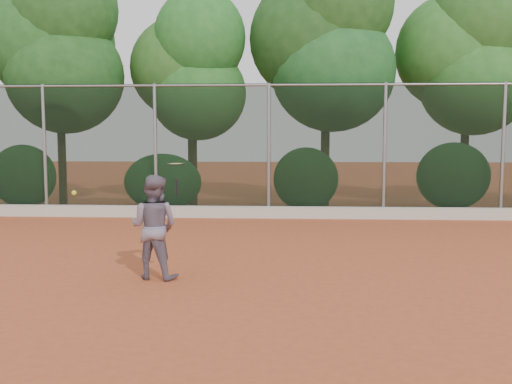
{
  "coord_description": "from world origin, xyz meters",
  "views": [
    {
      "loc": [
        0.5,
        -7.94,
        2.12
      ],
      "look_at": [
        0.0,
        1.0,
        1.25
      ],
      "focal_mm": 40.0,
      "sensor_mm": 36.0,
      "label": 1
    }
  ],
  "objects": [
    {
      "name": "ground",
      "position": [
        0.0,
        0.0,
        0.0
      ],
      "size": [
        80.0,
        80.0,
        0.0
      ],
      "primitive_type": "plane",
      "color": "#AB4B28",
      "rests_on": "ground"
    },
    {
      "name": "concrete_curb",
      "position": [
        0.0,
        6.82,
        0.15
      ],
      "size": [
        24.0,
        0.2,
        0.3
      ],
      "primitive_type": "cube",
      "color": "beige",
      "rests_on": "ground"
    },
    {
      "name": "tennis_player",
      "position": [
        -1.5,
        0.39,
        0.78
      ],
      "size": [
        0.86,
        0.74,
        1.56
      ],
      "primitive_type": "imported",
      "rotation": [
        0.0,
        0.0,
        2.93
      ],
      "color": "slate",
      "rests_on": "ground"
    },
    {
      "name": "chainlink_fence",
      "position": [
        -0.0,
        7.0,
        1.86
      ],
      "size": [
        24.09,
        0.09,
        3.5
      ],
      "color": "black",
      "rests_on": "ground"
    },
    {
      "name": "foliage_backdrop",
      "position": [
        -0.55,
        8.98,
        4.4
      ],
      "size": [
        23.7,
        3.63,
        7.55
      ],
      "color": "#402C18",
      "rests_on": "ground"
    },
    {
      "name": "tennis_racket",
      "position": [
        -1.12,
        0.23,
        1.69
      ],
      "size": [
        0.35,
        0.35,
        0.5
      ],
      "color": "black",
      "rests_on": "ground"
    },
    {
      "name": "tennis_ball_in_flight",
      "position": [
        -2.67,
        0.32,
        1.29
      ],
      "size": [
        0.07,
        0.07,
        0.07
      ],
      "color": "yellow",
      "rests_on": "ground"
    }
  ]
}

